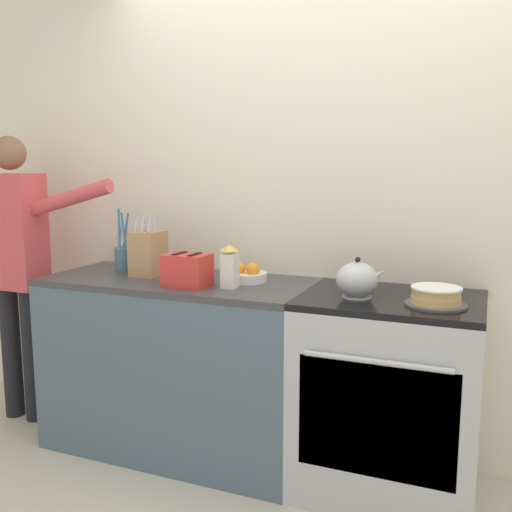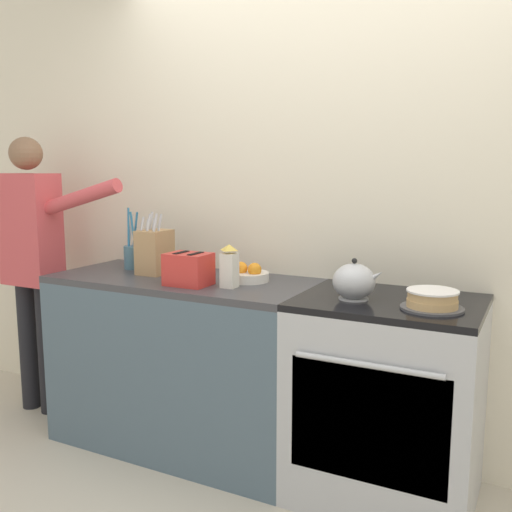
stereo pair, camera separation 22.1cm
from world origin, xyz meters
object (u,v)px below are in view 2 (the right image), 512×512
Objects in this scene: tea_kettle at (354,282)px; knife_block at (155,252)px; utensil_crock at (133,255)px; person_baker at (33,251)px; fruit_bowl at (248,275)px; milk_carton at (229,267)px; layer_cake at (432,300)px; stove_range at (386,399)px; toaster at (189,269)px.

knife_block is at bearing 175.38° from tea_kettle.
person_baker is at bearing -168.47° from utensil_crock.
tea_kettle is at bearing -13.02° from fruit_bowl.
knife_block is at bearing 3.04° from person_baker.
person_baker is at bearing -175.73° from knife_block.
milk_carton is at bearing -3.84° from person_baker.
tea_kettle is at bearing -6.79° from utensil_crock.
tea_kettle is at bearing -2.05° from person_baker.
tea_kettle is (-0.34, 0.03, 0.04)m from layer_cake.
utensil_crock is (-1.48, 0.09, 0.54)m from stove_range.
person_baker reaches higher than toaster.
layer_cake is at bearing -10.12° from fruit_bowl.
toaster is at bearing -23.69° from utensil_crock.
stove_range is 0.55× the size of person_baker.
person_baker reaches higher than layer_cake.
toaster is at bearing -177.72° from layer_cake.
milk_carton is (0.53, -0.13, -0.02)m from knife_block.
fruit_bowl is 0.96× the size of toaster.
toaster reaches higher than stove_range.
toaster is at bearing -171.59° from stove_range.
layer_cake is at bearing -25.88° from stove_range.
tea_kettle is 1.05× the size of fruit_bowl.
utensil_crock is at bearing 161.70° from knife_block.
utensil_crock is (-1.35, 0.16, 0.00)m from tea_kettle.
toaster is (0.33, -0.17, -0.04)m from knife_block.
stove_range is 0.54m from layer_cake.
milk_carton is (-0.94, -0.01, 0.06)m from layer_cake.
stove_range is 2.67× the size of utensil_crock.
toaster is (-0.21, -0.21, 0.05)m from fruit_bowl.
layer_cake is (0.20, -0.10, 0.50)m from stove_range.
utensil_crock is at bearing 165.26° from milk_carton.
layer_cake is 2.33m from person_baker.
tea_kettle is at bearing -154.51° from stove_range.
knife_block is at bearing -175.12° from fruit_bowl.
person_baker is at bearing 178.60° from layer_cake.
fruit_bowl is (-0.60, 0.14, -0.05)m from tea_kettle.
knife_block is 0.55m from fruit_bowl.
layer_cake is at bearing -6.40° from utensil_crock.
stove_range is 4.06× the size of tea_kettle.
knife_block is 0.55m from milk_carton.
knife_block is at bearing 166.66° from milk_carton.
fruit_bowl is (0.75, -0.02, -0.05)m from utensil_crock.
stove_range is 2.78× the size of knife_block.
milk_carton reaches higher than stove_range.
milk_carton is 0.13× the size of person_baker.
tea_kettle reaches higher than fruit_bowl.
toaster is 0.21m from milk_carton.
stove_range is at bearing 154.12° from layer_cake.
milk_carton is at bearing -13.34° from knife_block.
utensil_crock is 1.60× the size of fruit_bowl.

